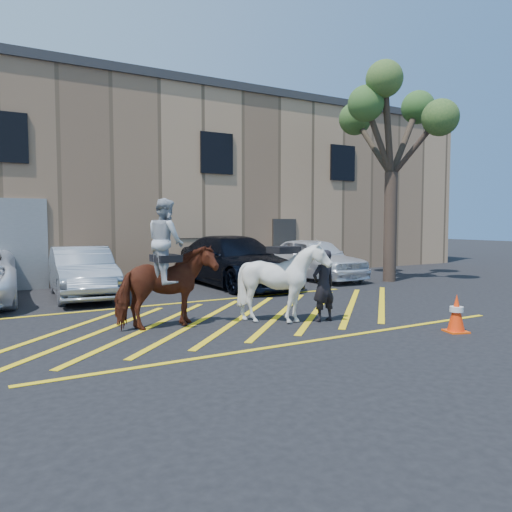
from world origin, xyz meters
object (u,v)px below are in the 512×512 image
car_white_suv (314,259)px  saddled_white (283,282)px  traffic_cone (456,313)px  mounted_bay (166,276)px  car_silver_sedan (82,272)px  handler (324,286)px  tree (392,117)px  car_blue_suv (235,261)px

car_white_suv → saddled_white: (-5.23, -5.84, 0.10)m
saddled_white → traffic_cone: 3.39m
mounted_bay → car_silver_sedan: bearing=96.8°
car_white_suv → traffic_cone: size_ratio=6.10×
traffic_cone → car_white_suv: bearing=70.6°
handler → mounted_bay: mounted_bay is taller
car_silver_sedan → traffic_cone: 9.62m
tree → car_white_suv: bearing=137.8°
car_blue_suv → handler: 6.17m
mounted_bay → traffic_cone: (4.61, -3.14, -0.66)m
mounted_bay → saddled_white: 2.40m
saddled_white → traffic_cone: bearing=-46.1°
traffic_cone → car_blue_suv: bearing=92.7°
car_blue_suv → traffic_cone: 8.19m
car_silver_sedan → tree: (10.07, -1.59, 4.99)m
mounted_bay → tree: 11.08m
car_blue_suv → saddled_white: size_ratio=3.29×
handler → tree: 9.19m
car_blue_suv → tree: tree is taller
car_white_suv → mounted_bay: (-7.52, -5.13, 0.27)m
saddled_white → car_silver_sedan: bearing=116.9°
car_silver_sedan → saddled_white: 6.35m
car_white_suv → handler: size_ratio=2.95×
traffic_cone → tree: 9.70m
car_blue_suv → traffic_cone: (0.39, -8.17, -0.45)m
tree → handler: bearing=-145.5°
car_blue_suv → saddled_white: saddled_white is taller
car_white_suv → saddled_white: size_ratio=2.62×
car_blue_suv → saddled_white: (-1.94, -5.75, 0.05)m
car_white_suv → traffic_cone: car_white_suv is taller
car_blue_suv → handler: (-1.14, -6.06, -0.06)m
car_white_suv → tree: bearing=-44.5°
car_silver_sedan → mounted_bay: bearing=-78.6°
car_white_suv → saddled_white: saddled_white is taller
car_blue_suv → handler: bearing=-100.9°
car_silver_sedan → saddled_white: saddled_white is taller
mounted_bay → tree: tree is taller
handler → traffic_cone: bearing=125.1°
mounted_bay → car_white_suv: bearing=34.3°
handler → tree: tree is taller
handler → car_silver_sedan: bearing=-59.1°
car_silver_sedan → tree: tree is taller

